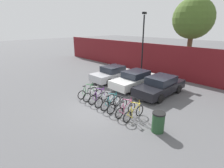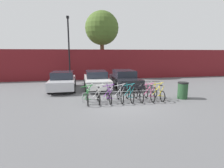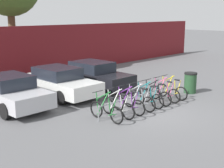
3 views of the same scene
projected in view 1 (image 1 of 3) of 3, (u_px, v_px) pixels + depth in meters
ground_plane at (100, 108)px, 11.00m from camera, size 120.00×120.00×0.00m
hoarding_wall at (176, 63)px, 16.69m from camera, size 36.00×0.16×3.17m
bike_rack at (109, 99)px, 11.17m from camera, size 4.84×0.04×0.57m
bicycle_green at (88, 92)px, 12.59m from camera, size 0.68×1.71×1.05m
bicycle_white at (93, 95)px, 12.15m from camera, size 0.68×1.71×1.05m
bicycle_purple at (99, 97)px, 11.73m from camera, size 0.68×1.71×1.05m
bicycle_silver at (105, 100)px, 11.28m from camera, size 0.68×1.71×1.05m
bicycle_teal at (111, 103)px, 10.89m from camera, size 0.68×1.71×1.05m
bicycle_black at (117, 106)px, 10.51m from camera, size 0.68×1.71×1.05m
bicycle_pink at (126, 109)px, 10.04m from camera, size 0.68×1.71×1.05m
bicycle_yellow at (134, 113)px, 9.63m from camera, size 0.68×1.71×1.05m
car_silver at (112, 74)px, 16.26m from camera, size 1.91×4.11×1.40m
car_white at (135, 79)px, 14.56m from camera, size 1.91×4.47×1.40m
car_black at (160, 86)px, 13.02m from camera, size 1.91×4.53×1.40m
lamp_post at (143, 41)px, 17.69m from camera, size 0.24×0.44×6.20m
trash_bin at (158, 122)px, 8.47m from camera, size 0.63×0.63×1.03m
tree_behind_hoarding at (193, 19)px, 16.39m from camera, size 3.78×3.78×7.48m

